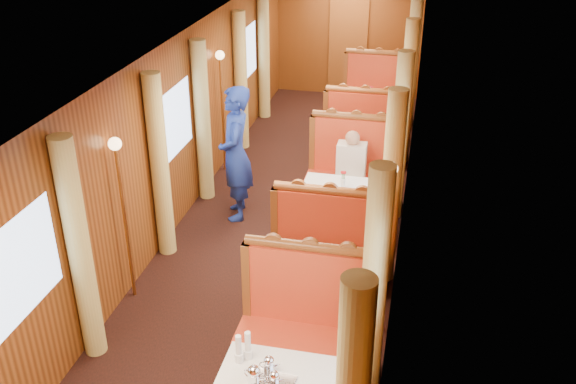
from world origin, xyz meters
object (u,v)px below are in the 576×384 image
(banquette_far_aft, at_px, (375,99))
(rose_vase_mid, at_px, (343,176))
(rose_vase_far, at_px, (371,90))
(banquette_mid_fwd, at_px, (330,251))
(teapot_left, at_px, (254,378))
(banquette_mid_aft, at_px, (352,177))
(table_mid, at_px, (342,213))
(table_far, at_px, (370,120))
(banquette_far_fwd, at_px, (364,139))
(teapot_right, at_px, (274,381))
(banquette_near_aft, at_px, (306,331))
(passenger, at_px, (351,163))
(tea_tray, at_px, (273,383))
(teapot_back, at_px, (269,367))
(steward, at_px, (236,154))

(banquette_far_aft, height_order, rose_vase_mid, banquette_far_aft)
(rose_vase_mid, relative_size, rose_vase_far, 1.00)
(banquette_mid_fwd, distance_m, teapot_left, 2.62)
(banquette_mid_aft, distance_m, banquette_far_aft, 3.50)
(banquette_mid_fwd, bearing_deg, rose_vase_mid, 90.03)
(table_mid, bearing_deg, rose_vase_mid, -90.94)
(table_far, bearing_deg, banquette_far_fwd, -90.00)
(banquette_far_aft, height_order, teapot_right, banquette_far_aft)
(table_far, relative_size, banquette_far_aft, 0.78)
(banquette_far_aft, bearing_deg, banquette_near_aft, -90.00)
(passenger, bearing_deg, tea_tray, -90.84)
(rose_vase_mid, bearing_deg, teapot_back, -92.06)
(banquette_far_fwd, xyz_separation_m, banquette_far_aft, (0.00, 2.03, 0.00))
(banquette_near_aft, height_order, banquette_mid_aft, same)
(banquette_mid_fwd, height_order, banquette_far_aft, same)
(tea_tray, bearing_deg, rose_vase_far, 89.59)
(teapot_back, bearing_deg, teapot_right, -70.14)
(banquette_near_aft, relative_size, banquette_far_aft, 1.00)
(rose_vase_mid, xyz_separation_m, passenger, (0.00, 0.81, -0.19))
(teapot_left, xyz_separation_m, rose_vase_far, (0.19, 7.09, 0.11))
(teapot_left, relative_size, steward, 0.09)
(table_far, distance_m, steward, 3.57)
(banquette_far_aft, bearing_deg, banquette_mid_aft, -90.00)
(table_far, bearing_deg, teapot_right, -90.36)
(steward, bearing_deg, banquette_mid_fwd, 32.57)
(rose_vase_far, bearing_deg, teapot_back, -90.91)
(tea_tray, relative_size, teapot_left, 1.96)
(table_mid, distance_m, banquette_mid_fwd, 1.02)
(banquette_far_aft, bearing_deg, rose_vase_far, -90.75)
(teapot_left, relative_size, teapot_right, 1.24)
(rose_vase_far, height_order, passenger, passenger)
(table_mid, relative_size, tea_tray, 3.09)
(teapot_right, bearing_deg, teapot_back, 119.16)
(teapot_left, distance_m, teapot_right, 0.16)
(banquette_far_fwd, relative_size, teapot_back, 8.94)
(tea_tray, relative_size, rose_vase_mid, 0.94)
(teapot_left, xyz_separation_m, steward, (-1.31, 3.92, 0.12))
(banquette_mid_aft, relative_size, teapot_right, 9.59)
(table_mid, height_order, rose_vase_far, rose_vase_far)
(banquette_mid_aft, bearing_deg, teapot_left, -92.55)
(table_far, relative_size, rose_vase_far, 2.92)
(table_far, bearing_deg, passenger, -90.00)
(teapot_back, distance_m, passenger, 4.22)
(table_mid, relative_size, teapot_back, 7.00)
(banquette_mid_fwd, bearing_deg, banquette_far_fwd, 90.00)
(teapot_back, bearing_deg, banquette_mid_fwd, 78.14)
(steward, bearing_deg, rose_vase_far, 138.58)
(banquette_near_aft, xyz_separation_m, table_mid, (0.00, 2.49, -0.05))
(table_far, xyz_separation_m, banquette_far_aft, (0.00, 1.01, 0.05))
(banquette_far_fwd, height_order, rose_vase_mid, banquette_far_fwd)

